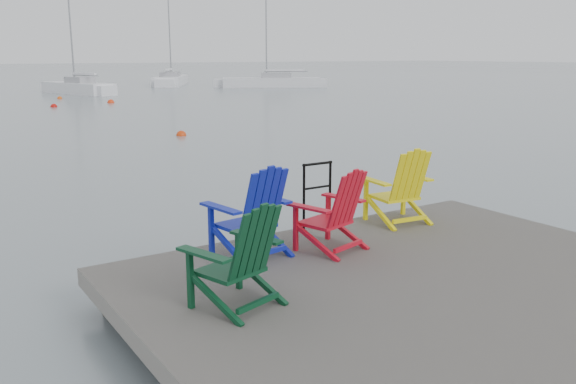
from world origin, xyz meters
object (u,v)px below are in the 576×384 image
handrail (317,188)px  buoy_c (111,103)px  chair_yellow (400,186)px  sailboat_mid (171,81)px  buoy_b (54,107)px  chair_green (240,255)px  buoy_a (181,136)px  chair_red (334,210)px  buoy_d (60,99)px  chair_blue (253,211)px  sailboat_near (78,89)px  sailboat_far (272,83)px

handrail → buoy_c: (6.21, 29.88, -1.04)m
chair_yellow → buoy_c: size_ratio=2.62×
sailboat_mid → buoy_b: 25.17m
chair_green → buoy_a: bearing=51.9°
sailboat_mid → buoy_a: sailboat_mid is taller
chair_red → buoy_c: 31.59m
chair_red → buoy_c: size_ratio=2.47×
chair_red → sailboat_mid: sailboat_mid is taller
buoy_c → chair_green: bearing=-104.9°
buoy_a → buoy_b: buoy_b is taller
buoy_d → chair_blue: bearing=-99.3°
buoy_b → buoy_c: bearing=19.3°
chair_yellow → sailboat_near: bearing=87.8°
chair_blue → sailboat_mid: sailboat_mid is taller
chair_blue → sailboat_far: 47.92m
sailboat_far → buoy_c: sailboat_far is taller
sailboat_near → sailboat_far: size_ratio=0.85×
buoy_a → sailboat_mid: bearing=68.3°
chair_blue → chair_green: bearing=-133.0°
handrail → buoy_b: bearing=84.7°
sailboat_mid → buoy_b: (-15.08, -20.15, -0.35)m
chair_blue → chair_yellow: chair_blue is taller
sailboat_mid → buoy_d: sailboat_mid is taller
chair_red → sailboat_mid: size_ratio=0.08×
buoy_d → sailboat_mid: bearing=45.9°
buoy_b → buoy_d: size_ratio=1.14×
chair_red → sailboat_far: bearing=44.1°
handrail → sailboat_near: sailboat_near is taller
sailboat_near → sailboat_far: bearing=-15.3°
sailboat_mid → sailboat_far: sailboat_mid is taller
buoy_b → chair_green: bearing=-99.1°
sailboat_mid → chair_yellow: bearing=-80.1°
chair_yellow → buoy_d: bearing=90.5°
chair_green → sailboat_mid: 54.46m
buoy_a → buoy_d: 21.46m
chair_yellow → buoy_d: chair_yellow is taller
handrail → sailboat_far: size_ratio=0.08×
chair_blue → buoy_c: (7.60, 30.54, -1.05)m
buoy_a → buoy_b: 15.10m
sailboat_near → chair_blue: bearing=-118.0°
chair_blue → buoy_a: size_ratio=3.01×
chair_green → buoy_c: bearing=58.2°
handrail → chair_green: chair_green is taller
sailboat_near → sailboat_far: sailboat_far is taller
handrail → sailboat_near: (6.83, 39.76, -0.69)m
chair_yellow → buoy_b: chair_yellow is taller
chair_blue → buoy_c: 31.48m
chair_yellow → buoy_b: size_ratio=2.90×
buoy_a → buoy_b: size_ratio=0.99×
chair_yellow → sailboat_mid: (16.68, 49.28, -0.68)m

